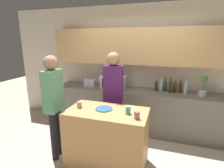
% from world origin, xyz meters
% --- Properties ---
extents(back_wall, '(6.40, 0.40, 2.70)m').
position_xyz_m(back_wall, '(0.00, 1.66, 1.54)').
color(back_wall, beige).
rests_on(back_wall, ground_plane).
extents(back_counter, '(3.60, 0.62, 0.91)m').
position_xyz_m(back_counter, '(0.00, 1.39, 0.46)').
color(back_counter, '#6B665B').
rests_on(back_counter, ground_plane).
extents(kitchen_island, '(1.21, 0.67, 0.93)m').
position_xyz_m(kitchen_island, '(-0.16, 0.09, 0.46)').
color(kitchen_island, '#B27F4C').
rests_on(kitchen_island, ground_plane).
extents(microwave, '(0.52, 0.39, 0.30)m').
position_xyz_m(microwave, '(-0.45, 1.38, 1.06)').
color(microwave, '#B7BABC').
rests_on(microwave, back_counter).
extents(toaster, '(0.26, 0.16, 0.18)m').
position_xyz_m(toaster, '(-1.02, 1.38, 1.00)').
color(toaster, silver).
rests_on(toaster, back_counter).
extents(potted_plant, '(0.14, 0.14, 0.40)m').
position_xyz_m(potted_plant, '(1.32, 1.38, 1.11)').
color(potted_plant, silver).
rests_on(potted_plant, back_counter).
extents(bottle_0, '(0.07, 0.07, 0.25)m').
position_xyz_m(bottle_0, '(0.45, 1.47, 1.01)').
color(bottle_0, '#472814').
rests_on(bottle_0, back_counter).
extents(bottle_1, '(0.07, 0.07, 0.29)m').
position_xyz_m(bottle_1, '(0.55, 1.49, 1.02)').
color(bottle_1, silver).
rests_on(bottle_1, back_counter).
extents(bottle_2, '(0.07, 0.07, 0.29)m').
position_xyz_m(bottle_2, '(0.63, 1.51, 1.02)').
color(bottle_2, '#194723').
rests_on(bottle_2, back_counter).
extents(bottle_3, '(0.06, 0.06, 0.33)m').
position_xyz_m(bottle_3, '(0.73, 1.40, 1.04)').
color(bottle_3, '#472814').
rests_on(bottle_3, back_counter).
extents(bottle_4, '(0.07, 0.07, 0.26)m').
position_xyz_m(bottle_4, '(0.82, 1.46, 1.01)').
color(bottle_4, '#472814').
rests_on(bottle_4, back_counter).
extents(bottle_5, '(0.07, 0.07, 0.28)m').
position_xyz_m(bottle_5, '(0.93, 1.49, 1.02)').
color(bottle_5, '#472814').
rests_on(bottle_5, back_counter).
extents(bottle_6, '(0.07, 0.07, 0.29)m').
position_xyz_m(bottle_6, '(1.02, 1.42, 1.02)').
color(bottle_6, silver).
rests_on(bottle_6, back_counter).
extents(plate_on_island, '(0.26, 0.26, 0.01)m').
position_xyz_m(plate_on_island, '(-0.22, 0.13, 0.94)').
color(plate_on_island, '#2D5684').
rests_on(plate_on_island, kitchen_island).
extents(cup_0, '(0.07, 0.07, 0.11)m').
position_xyz_m(cup_0, '(0.16, 0.08, 0.98)').
color(cup_0, teal).
rests_on(cup_0, kitchen_island).
extents(cup_1, '(0.07, 0.07, 0.09)m').
position_xyz_m(cup_1, '(-0.61, 0.08, 0.98)').
color(cup_1, '#BC819F').
rests_on(cup_1, kitchen_island).
extents(cup_2, '(0.08, 0.08, 0.10)m').
position_xyz_m(cup_2, '(0.31, -0.05, 0.98)').
color(cup_2, '#9F676E').
rests_on(cup_2, kitchen_island).
extents(person_left, '(0.36, 0.24, 1.75)m').
position_xyz_m(person_left, '(-0.25, 0.68, 1.05)').
color(person_left, black).
rests_on(person_left, ground_plane).
extents(person_center, '(0.23, 0.35, 1.73)m').
position_xyz_m(person_center, '(-1.04, 0.04, 1.04)').
color(person_center, black).
rests_on(person_center, ground_plane).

